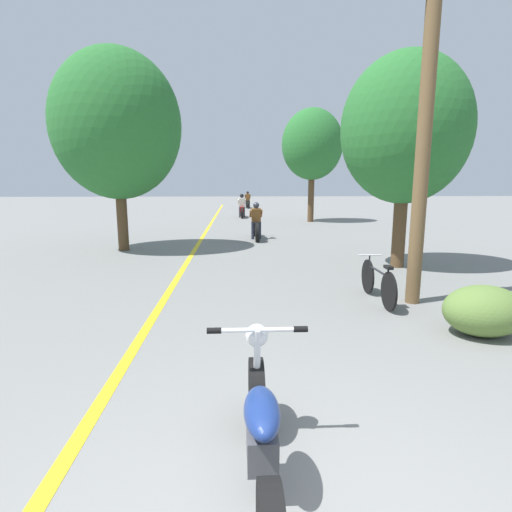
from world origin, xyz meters
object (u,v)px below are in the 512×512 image
motorcycle_foreground (261,434)px  motorcycle_rider_far (248,202)px  roadside_tree_right_near (406,130)px  roadside_tree_right_far (312,145)px  motorcycle_rider_lead (256,225)px  roadside_tree_left (117,125)px  motorcycle_rider_mid (242,208)px  utility_pole (424,131)px  bicycle_parked (378,282)px

motorcycle_foreground → motorcycle_rider_far: size_ratio=1.01×
roadside_tree_right_near → motorcycle_foreground: size_ratio=2.47×
roadside_tree_right_far → motorcycle_rider_lead: size_ratio=2.67×
roadside_tree_left → motorcycle_rider_lead: 5.81m
motorcycle_rider_mid → roadside_tree_right_near: bearing=-75.9°
utility_pole → motorcycle_rider_far: bearing=94.6°
roadside_tree_right_far → motorcycle_rider_lead: 8.13m
roadside_tree_right_near → motorcycle_rider_mid: bearing=104.1°
roadside_tree_right_near → roadside_tree_left: bearing=159.1°
roadside_tree_right_far → motorcycle_foreground: roadside_tree_right_far is taller
roadside_tree_left → motorcycle_foreground: (3.68, -10.06, -3.34)m
utility_pole → bicycle_parked: size_ratio=3.29×
roadside_tree_left → motorcycle_rider_mid: size_ratio=2.79×
utility_pole → motorcycle_rider_far: size_ratio=2.77×
roadside_tree_left → motorcycle_foreground: 11.22m
bicycle_parked → motorcycle_rider_far: bearing=93.3°
motorcycle_foreground → roadside_tree_right_near: bearing=61.8°
roadside_tree_right_near → bicycle_parked: roadside_tree_right_near is taller
bicycle_parked → roadside_tree_right_near: bearing=62.1°
motorcycle_foreground → utility_pole: bearing=55.1°
motorcycle_rider_far → bicycle_parked: (1.54, -26.62, -0.16)m
roadside_tree_left → motorcycle_rider_mid: 12.83m
utility_pole → motorcycle_rider_mid: bearing=98.8°
motorcycle_rider_mid → motorcycle_rider_far: (0.61, 9.05, -0.02)m
utility_pole → roadside_tree_right_near: 3.15m
motorcycle_rider_far → roadside_tree_right_near: bearing=-82.6°
motorcycle_rider_lead → motorcycle_rider_far: motorcycle_rider_far is taller
roadside_tree_right_far → motorcycle_rider_mid: 5.84m
roadside_tree_right_far → motorcycle_rider_mid: (-3.66, 2.93, -3.49)m
motorcycle_rider_far → bicycle_parked: motorcycle_rider_far is taller
motorcycle_rider_lead → bicycle_parked: (1.75, -8.06, -0.17)m
roadside_tree_right_near → motorcycle_rider_far: size_ratio=2.50×
motorcycle_rider_far → motorcycle_rider_lead: bearing=-90.7°
roadside_tree_right_near → motorcycle_foreground: 8.66m
utility_pole → motorcycle_foreground: size_ratio=2.74×
motorcycle_foreground → motorcycle_rider_lead: 12.37m
motorcycle_rider_far → roadside_tree_right_far: bearing=-75.7°
motorcycle_foreground → motorcycle_rider_lead: (0.57, 12.36, 0.12)m
motorcycle_rider_lead → motorcycle_rider_mid: 9.52m
roadside_tree_left → bicycle_parked: bearing=-43.8°
motorcycle_foreground → roadside_tree_left: bearing=110.1°
roadside_tree_right_near → motorcycle_rider_far: roadside_tree_right_near is taller
roadside_tree_right_near → motorcycle_rider_mid: (-3.68, 14.68, -2.77)m
motorcycle_rider_lead → bicycle_parked: bearing=-77.7°
motorcycle_rider_lead → utility_pole: bearing=-73.9°
roadside_tree_right_near → bicycle_parked: 4.41m
motorcycle_rider_far → utility_pole: bearing=-85.4°
utility_pole → bicycle_parked: utility_pole is taller
utility_pole → roadside_tree_right_near: utility_pole is taller
motorcycle_foreground → motorcycle_rider_mid: motorcycle_rider_mid is taller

